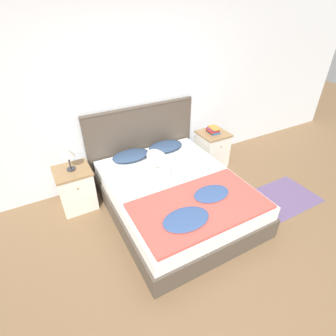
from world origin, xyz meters
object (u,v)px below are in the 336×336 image
(nightstand_right, at_px, (212,149))
(dog, at_px, (159,159))
(nightstand_left, at_px, (76,188))
(table_lamp, at_px, (67,154))
(pillow_right, at_px, (166,146))
(book_stack, at_px, (213,130))
(pillow_left, at_px, (131,156))
(bed, at_px, (175,196))

(nightstand_right, relative_size, dog, 0.87)
(nightstand_left, bearing_deg, table_lamp, 90.00)
(pillow_right, bearing_deg, nightstand_left, -176.50)
(table_lamp, bearing_deg, pillow_right, 3.10)
(book_stack, relative_size, table_lamp, 0.69)
(nightstand_left, distance_m, dog, 1.20)
(dog, bearing_deg, table_lamp, 167.47)
(pillow_left, height_order, book_stack, book_stack)
(bed, bearing_deg, pillow_right, 70.38)
(table_lamp, bearing_deg, nightstand_left, -90.00)
(pillow_right, distance_m, book_stack, 0.86)
(bed, height_order, pillow_left, pillow_left)
(nightstand_left, relative_size, nightstand_right, 1.00)
(book_stack, distance_m, table_lamp, 2.30)
(book_stack, bearing_deg, table_lamp, -179.92)
(bed, distance_m, nightstand_left, 1.36)
(bed, height_order, book_stack, book_stack)
(book_stack, bearing_deg, pillow_right, 174.98)
(pillow_right, bearing_deg, table_lamp, -176.90)
(bed, relative_size, nightstand_right, 3.46)
(bed, relative_size, dog, 3.00)
(bed, distance_m, book_stack, 1.42)
(nightstand_left, bearing_deg, dog, -12.06)
(pillow_left, distance_m, table_lamp, 0.91)
(bed, distance_m, pillow_left, 0.92)
(dog, relative_size, table_lamp, 2.17)
(bed, relative_size, nightstand_left, 3.46)
(nightstand_right, xyz_separation_m, dog, (-1.14, -0.24, 0.25))
(nightstand_right, distance_m, dog, 1.20)
(nightstand_right, bearing_deg, book_stack, 100.82)
(book_stack, xyz_separation_m, table_lamp, (-2.29, -0.00, 0.19))
(dog, bearing_deg, pillow_left, 131.25)
(book_stack, bearing_deg, pillow_left, 177.01)
(dog, bearing_deg, bed, -90.10)
(nightstand_right, height_order, pillow_right, nightstand_right)
(pillow_right, bearing_deg, book_stack, -5.02)
(bed, height_order, nightstand_left, nightstand_left)
(nightstand_right, distance_m, book_stack, 0.35)
(pillow_left, bearing_deg, pillow_right, 0.00)
(pillow_left, bearing_deg, nightstand_left, -174.13)
(nightstand_right, xyz_separation_m, pillow_right, (-0.85, 0.09, 0.23))
(nightstand_right, height_order, dog, dog)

